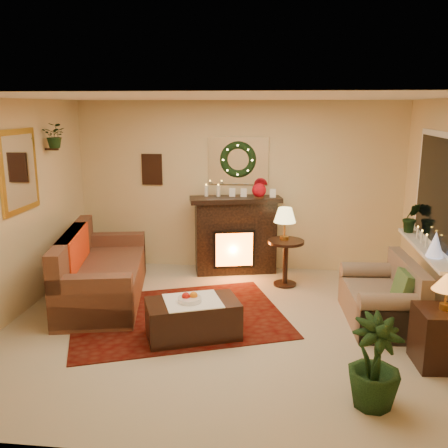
# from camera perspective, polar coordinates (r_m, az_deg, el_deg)

# --- Properties ---
(floor) EXTENTS (5.00, 5.00, 0.00)m
(floor) POSITION_cam_1_polar(r_m,az_deg,el_deg) (5.95, -0.40, -11.62)
(floor) COLOR beige
(floor) RESTS_ON ground
(ceiling) EXTENTS (5.00, 5.00, 0.00)m
(ceiling) POSITION_cam_1_polar(r_m,az_deg,el_deg) (5.40, -0.44, 14.28)
(ceiling) COLOR white
(ceiling) RESTS_ON ground
(wall_back) EXTENTS (5.00, 5.00, 0.00)m
(wall_back) POSITION_cam_1_polar(r_m,az_deg,el_deg) (7.73, 1.62, 4.30)
(wall_back) COLOR #EFD88C
(wall_back) RESTS_ON ground
(wall_front) EXTENTS (5.00, 5.00, 0.00)m
(wall_front) POSITION_cam_1_polar(r_m,az_deg,el_deg) (3.40, -5.09, -7.57)
(wall_front) COLOR #EFD88C
(wall_front) RESTS_ON ground
(wall_left) EXTENTS (4.50, 4.50, 0.00)m
(wall_left) POSITION_cam_1_polar(r_m,az_deg,el_deg) (6.34, -23.48, 1.19)
(wall_left) COLOR #EFD88C
(wall_left) RESTS_ON ground
(area_rug) EXTENTS (3.02, 2.66, 0.01)m
(area_rug) POSITION_cam_1_polar(r_m,az_deg,el_deg) (6.23, -5.27, -10.46)
(area_rug) COLOR #3E030A
(area_rug) RESTS_ON floor
(sofa) EXTENTS (1.35, 2.29, 0.92)m
(sofa) POSITION_cam_1_polar(r_m,az_deg,el_deg) (6.80, -13.61, -4.89)
(sofa) COLOR brown
(sofa) RESTS_ON floor
(red_throw) EXTENTS (0.74, 1.20, 0.02)m
(red_throw) POSITION_cam_1_polar(r_m,az_deg,el_deg) (6.91, -13.75, -4.39)
(red_throw) COLOR red
(red_throw) RESTS_ON sofa
(fireplace) EXTENTS (1.27, 0.66, 1.11)m
(fireplace) POSITION_cam_1_polar(r_m,az_deg,el_deg) (7.65, 1.32, -1.54)
(fireplace) COLOR black
(fireplace) RESTS_ON floor
(poinsettia) EXTENTS (0.21, 0.21, 0.21)m
(poinsettia) POSITION_cam_1_polar(r_m,az_deg,el_deg) (7.41, 4.03, 3.88)
(poinsettia) COLOR #B50916
(poinsettia) RESTS_ON fireplace
(mantel_candle_a) EXTENTS (0.06, 0.06, 0.18)m
(mantel_candle_a) POSITION_cam_1_polar(r_m,az_deg,el_deg) (7.56, -2.04, 3.79)
(mantel_candle_a) COLOR silver
(mantel_candle_a) RESTS_ON fireplace
(mantel_candle_b) EXTENTS (0.06, 0.06, 0.18)m
(mantel_candle_b) POSITION_cam_1_polar(r_m,az_deg,el_deg) (7.54, -0.65, 3.76)
(mantel_candle_b) COLOR beige
(mantel_candle_b) RESTS_ON fireplace
(mantel_mirror) EXTENTS (0.92, 0.02, 0.72)m
(mantel_mirror) POSITION_cam_1_polar(r_m,az_deg,el_deg) (7.66, 1.63, 7.24)
(mantel_mirror) COLOR white
(mantel_mirror) RESTS_ON wall_back
(wreath) EXTENTS (0.55, 0.11, 0.55)m
(wreath) POSITION_cam_1_polar(r_m,az_deg,el_deg) (7.62, 1.60, 7.35)
(wreath) COLOR #194719
(wreath) RESTS_ON wall_back
(wall_art) EXTENTS (0.32, 0.03, 0.48)m
(wall_art) POSITION_cam_1_polar(r_m,az_deg,el_deg) (7.91, -8.23, 6.20)
(wall_art) COLOR #381E11
(wall_art) RESTS_ON wall_back
(gold_mirror) EXTENTS (0.03, 0.84, 1.00)m
(gold_mirror) POSITION_cam_1_polar(r_m,az_deg,el_deg) (6.51, -22.39, 5.62)
(gold_mirror) COLOR gold
(gold_mirror) RESTS_ON wall_left
(hanging_plant) EXTENTS (0.33, 0.28, 0.36)m
(hanging_plant) POSITION_cam_1_polar(r_m,az_deg,el_deg) (7.10, -18.64, 8.26)
(hanging_plant) COLOR #194719
(hanging_plant) RESTS_ON wall_left
(loveseat) EXTENTS (0.83, 1.34, 0.75)m
(loveseat) POSITION_cam_1_polar(r_m,az_deg,el_deg) (6.21, 17.52, -7.00)
(loveseat) COLOR gray
(loveseat) RESTS_ON floor
(window_frame) EXTENTS (0.03, 1.86, 1.36)m
(window_frame) POSITION_cam_1_polar(r_m,az_deg,el_deg) (6.26, 23.51, 3.38)
(window_frame) COLOR white
(window_frame) RESTS_ON wall_right
(window_glass) EXTENTS (0.02, 1.70, 1.22)m
(window_glass) POSITION_cam_1_polar(r_m,az_deg,el_deg) (6.25, 23.38, 3.39)
(window_glass) COLOR black
(window_glass) RESTS_ON wall_right
(window_sill) EXTENTS (0.22, 1.86, 0.04)m
(window_sill) POSITION_cam_1_polar(r_m,az_deg,el_deg) (6.37, 22.05, -2.61)
(window_sill) COLOR white
(window_sill) RESTS_ON wall_right
(mini_tree) EXTENTS (0.19, 0.19, 0.28)m
(mini_tree) POSITION_cam_1_polar(r_m,az_deg,el_deg) (5.93, 23.01, -2.11)
(mini_tree) COLOR silver
(mini_tree) RESTS_ON window_sill
(sill_plant) EXTENTS (0.28, 0.23, 0.51)m
(sill_plant) POSITION_cam_1_polar(r_m,az_deg,el_deg) (6.97, 20.62, 0.66)
(sill_plant) COLOR #1D5D18
(sill_plant) RESTS_ON window_sill
(side_table_round) EXTENTS (0.51, 0.51, 0.67)m
(side_table_round) POSITION_cam_1_polar(r_m,az_deg,el_deg) (7.19, 7.03, -4.49)
(side_table_round) COLOR #3E240D
(side_table_round) RESTS_ON floor
(lamp_cream) EXTENTS (0.31, 0.31, 0.47)m
(lamp_cream) POSITION_cam_1_polar(r_m,az_deg,el_deg) (7.07, 6.95, -0.12)
(lamp_cream) COLOR #F9E384
(lamp_cream) RESTS_ON side_table_round
(end_table_square) EXTENTS (0.51, 0.51, 0.59)m
(end_table_square) POSITION_cam_1_polar(r_m,az_deg,el_deg) (5.47, 23.50, -12.04)
(end_table_square) COLOR black
(end_table_square) RESTS_ON floor
(lamp_tiffany) EXTENTS (0.28, 0.28, 0.41)m
(lamp_tiffany) POSITION_cam_1_polar(r_m,az_deg,el_deg) (5.30, 24.04, -7.32)
(lamp_tiffany) COLOR gold
(lamp_tiffany) RESTS_ON end_table_square
(coffee_table) EXTENTS (1.14, 0.88, 0.42)m
(coffee_table) POSITION_cam_1_polar(r_m,az_deg,el_deg) (5.63, -3.58, -10.81)
(coffee_table) COLOR #352516
(coffee_table) RESTS_ON floor
(fruit_bowl) EXTENTS (0.26, 0.26, 0.06)m
(fruit_bowl) POSITION_cam_1_polar(r_m,az_deg,el_deg) (5.51, -3.96, -8.66)
(fruit_bowl) COLOR white
(fruit_bowl) RESTS_ON coffee_table
(floor_palm) EXTENTS (1.79, 1.79, 2.42)m
(floor_palm) POSITION_cam_1_polar(r_m,az_deg,el_deg) (4.52, 16.88, -14.41)
(floor_palm) COLOR #235229
(floor_palm) RESTS_ON floor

